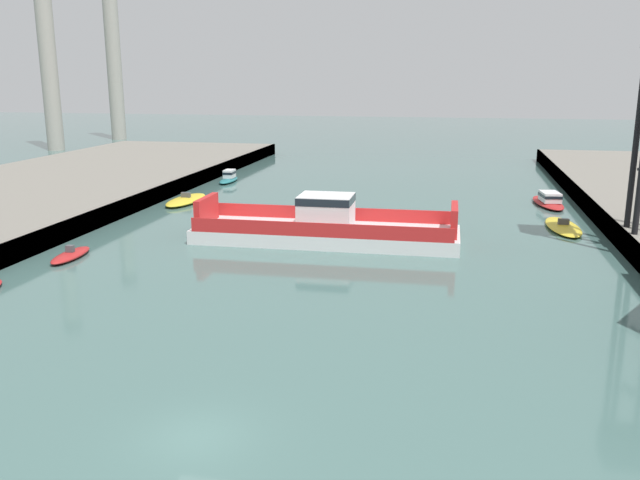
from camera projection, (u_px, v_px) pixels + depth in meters
ground_plane at (196, 438)px, 24.75m from camera, size 400.00×400.00×0.00m
chain_ferry at (326, 228)px, 53.91m from camera, size 21.26×6.72×3.80m
moored_boat_near_right at (549, 200)px, 68.90m from camera, size 3.49×8.30×1.48m
moored_boat_mid_left at (186, 200)px, 70.53m from camera, size 3.05×7.95×1.08m
moored_boat_mid_right at (71, 255)px, 49.01m from camera, size 1.83×4.98×0.99m
moored_boat_far_left at (229, 178)px, 84.15m from camera, size 1.83×5.54×1.52m
moored_boat_upstream_a at (563, 227)px, 58.43m from camera, size 3.16×8.35×0.91m
smokestack_distant_a at (113, 56)px, 136.92m from camera, size 3.22×3.22×31.90m
smokestack_distant_b at (47, 44)px, 115.85m from camera, size 3.13×3.13×34.67m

